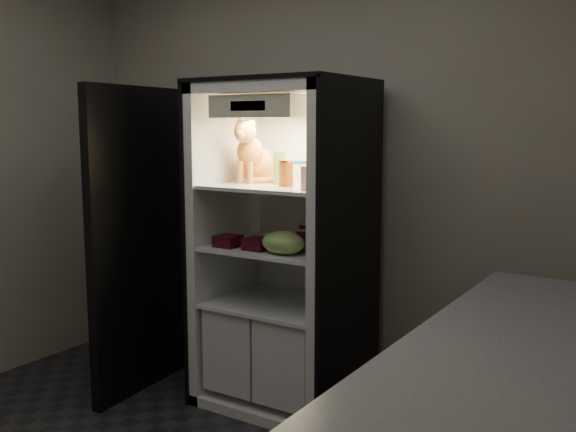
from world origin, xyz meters
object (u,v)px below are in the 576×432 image
(tabby_cat, at_px, (254,157))
(soda_can_b, at_px, (318,237))
(soda_can_a, at_px, (305,235))
(refrigerator, at_px, (286,269))
(parmesan_shaker, at_px, (279,168))
(soda_can_c, at_px, (302,240))
(mayo_tub, at_px, (300,172))
(cream_carton, at_px, (310,178))
(pepper_jar, at_px, (321,168))
(berry_box_right, at_px, (258,244))
(berry_box_left, at_px, (228,241))
(salsa_jar, at_px, (286,173))
(condiment_jar, at_px, (288,239))
(grape_bag, at_px, (283,243))

(tabby_cat, relative_size, soda_can_b, 2.90)
(soda_can_a, bearing_deg, refrigerator, 178.71)
(parmesan_shaker, height_order, soda_can_c, parmesan_shaker)
(parmesan_shaker, xyz_separation_m, mayo_tub, (0.05, 0.13, -0.03))
(mayo_tub, distance_m, cream_carton, 0.46)
(cream_carton, bearing_deg, pepper_jar, 108.06)
(soda_can_a, bearing_deg, cream_carton, -54.14)
(pepper_jar, relative_size, berry_box_right, 1.48)
(soda_can_b, relative_size, berry_box_left, 1.03)
(tabby_cat, bearing_deg, soda_can_c, -26.54)
(salsa_jar, bearing_deg, mayo_tub, 104.39)
(tabby_cat, xyz_separation_m, cream_carton, (0.53, -0.24, -0.08))
(tabby_cat, relative_size, salsa_jar, 2.74)
(pepper_jar, distance_m, soda_can_b, 0.38)
(soda_can_a, relative_size, soda_can_b, 0.96)
(mayo_tub, height_order, berry_box_left, mayo_tub)
(salsa_jar, distance_m, berry_box_left, 0.51)
(berry_box_left, bearing_deg, soda_can_c, 16.28)
(parmesan_shaker, distance_m, pepper_jar, 0.26)
(soda_can_b, height_order, berry_box_left, soda_can_b)
(refrigerator, height_order, condiment_jar, refrigerator)
(soda_can_a, distance_m, soda_can_b, 0.12)
(soda_can_a, height_order, soda_can_b, soda_can_b)
(berry_box_right, bearing_deg, pepper_jar, 40.68)
(parmesan_shaker, xyz_separation_m, grape_bag, (0.17, -0.23, -0.38))
(salsa_jar, height_order, condiment_jar, salsa_jar)
(cream_carton, height_order, berry_box_left, cream_carton)
(mayo_tub, relative_size, condiment_jar, 1.55)
(soda_can_b, bearing_deg, grape_bag, -114.02)
(refrigerator, xyz_separation_m, soda_can_a, (0.13, -0.00, 0.21))
(parmesan_shaker, relative_size, soda_can_a, 1.40)
(pepper_jar, bearing_deg, parmesan_shaker, -174.12)
(soda_can_a, bearing_deg, salsa_jar, -110.35)
(berry_box_left, bearing_deg, salsa_jar, 20.06)
(grape_bag, relative_size, berry_box_right, 1.89)
(tabby_cat, bearing_deg, mayo_tub, 15.39)
(cream_carton, xyz_separation_m, soda_can_a, (-0.18, 0.24, -0.35))
(refrigerator, relative_size, soda_can_a, 14.51)
(refrigerator, bearing_deg, tabby_cat, -178.63)
(mayo_tub, xyz_separation_m, soda_can_a, (0.11, -0.11, -0.35))
(mayo_tub, xyz_separation_m, cream_carton, (0.29, -0.36, -0.00))
(parmesan_shaker, distance_m, berry_box_left, 0.51)
(refrigerator, xyz_separation_m, soda_can_c, (0.18, -0.12, 0.21))
(condiment_jar, bearing_deg, grape_bag, -63.88)
(soda_can_b, bearing_deg, refrigerator, 169.62)
(tabby_cat, bearing_deg, parmesan_shaker, -15.62)
(cream_carton, bearing_deg, soda_can_b, 108.79)
(pepper_jar, bearing_deg, tabby_cat, -179.00)
(pepper_jar, xyz_separation_m, soda_can_b, (0.01, -0.05, -0.38))
(parmesan_shaker, xyz_separation_m, berry_box_left, (-0.20, -0.22, -0.41))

